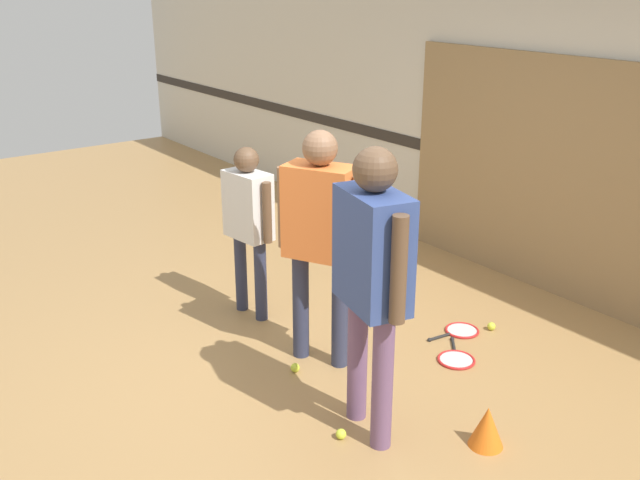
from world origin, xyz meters
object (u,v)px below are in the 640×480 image
object	(u,v)px
person_instructor	(320,224)
person_student_right	(372,265)
person_student_left	(248,214)
racket_spare_on_floor	(460,331)
tennis_ball_stray_left	(341,434)
tennis_ball_by_spare_racket	(491,326)
training_cone	(487,427)
racket_second_spare	(456,359)
tennis_ball_near_instructor	(295,368)

from	to	relation	value
person_instructor	person_student_right	bearing A→B (deg)	-45.17
person_instructor	person_student_left	world-z (taller)	person_instructor
person_student_right	racket_spare_on_floor	xyz separation A→B (m)	(-0.55, 1.44, -1.11)
racket_spare_on_floor	tennis_ball_stray_left	xyz separation A→B (m)	(0.52, -1.63, 0.02)
racket_spare_on_floor	tennis_ball_by_spare_racket	world-z (taller)	tennis_ball_by_spare_racket
person_instructor	training_cone	world-z (taller)	person_instructor
racket_second_spare	training_cone	bearing A→B (deg)	-175.54
racket_second_spare	training_cone	xyz separation A→B (m)	(0.81, -0.62, 0.12)
person_instructor	person_student_left	size ratio (longest dim) A/B	1.20
person_instructor	person_student_left	xyz separation A→B (m)	(-0.95, -0.00, -0.18)
tennis_ball_near_instructor	person_instructor	bearing A→B (deg)	97.86
person_instructor	person_student_right	xyz separation A→B (m)	(0.88, -0.28, 0.06)
racket_second_spare	tennis_ball_by_spare_racket	xyz separation A→B (m)	(-0.16, 0.58, 0.02)
person_student_left	tennis_ball_stray_left	xyz separation A→B (m)	(1.80, -0.47, -0.85)
tennis_ball_by_spare_racket	tennis_ball_near_instructor	bearing A→B (deg)	-104.57
person_student_left	training_cone	xyz separation A→B (m)	(2.38, 0.19, -0.75)
person_instructor	tennis_ball_near_instructor	size ratio (longest dim) A/B	26.15
training_cone	tennis_ball_near_instructor	bearing A→B (deg)	-162.66
person_student_left	tennis_ball_stray_left	size ratio (longest dim) A/B	21.73
person_student_left	person_student_right	xyz separation A→B (m)	(1.83, -0.28, 0.24)
person_instructor	tennis_ball_stray_left	distance (m)	1.42
person_instructor	training_cone	bearing A→B (deg)	-19.86
tennis_ball_by_spare_racket	tennis_ball_stray_left	bearing A→B (deg)	-78.11
tennis_ball_stray_left	training_cone	distance (m)	0.89
person_student_right	tennis_ball_near_instructor	bearing A→B (deg)	11.09
person_student_left	racket_spare_on_floor	world-z (taller)	person_student_left
tennis_ball_by_spare_racket	training_cone	world-z (taller)	training_cone
person_student_left	training_cone	bearing A→B (deg)	-2.31
training_cone	tennis_ball_stray_left	bearing A→B (deg)	-131.19
racket_spare_on_floor	tennis_ball_by_spare_racket	distance (m)	0.26
person_student_right	tennis_ball_near_instructor	distance (m)	1.38
person_student_left	tennis_ball_near_instructor	world-z (taller)	person_student_left
person_instructor	racket_second_spare	xyz separation A→B (m)	(0.61, 0.80, -1.06)
tennis_ball_near_instructor	racket_spare_on_floor	bearing A→B (deg)	78.02
person_student_right	racket_second_spare	distance (m)	1.58
person_instructor	tennis_ball_near_instructor	world-z (taller)	person_instructor
person_student_right	racket_spare_on_floor	size ratio (longest dim) A/B	3.68
racket_spare_on_floor	training_cone	size ratio (longest dim) A/B	1.86
person_instructor	racket_spare_on_floor	world-z (taller)	person_instructor
person_student_right	person_instructor	bearing A→B (deg)	-4.51
person_student_left	racket_spare_on_floor	size ratio (longest dim) A/B	2.90
racket_spare_on_floor	person_student_left	bearing A→B (deg)	-40.38
tennis_ball_stray_left	person_instructor	bearing A→B (deg)	150.71
racket_spare_on_floor	tennis_ball_stray_left	distance (m)	1.71
person_student_left	racket_spare_on_floor	xyz separation A→B (m)	(1.29, 1.16, -0.88)
training_cone	person_student_left	bearing A→B (deg)	-175.49
racket_spare_on_floor	racket_second_spare	world-z (taller)	same
racket_second_spare	training_cone	distance (m)	1.03
tennis_ball_near_instructor	person_student_left	bearing A→B (deg)	165.91
person_student_left	tennis_ball_by_spare_racket	world-z (taller)	person_student_left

